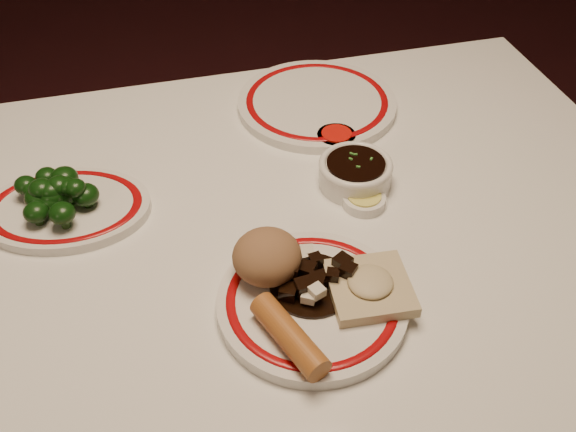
# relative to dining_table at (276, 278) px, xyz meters

# --- Properties ---
(dining_table) EXTENTS (1.20, 0.90, 0.75)m
(dining_table) POSITION_rel_dining_table_xyz_m (0.00, 0.00, 0.00)
(dining_table) COLOR white
(dining_table) RESTS_ON ground
(main_plate) EXTENTS (0.29, 0.29, 0.02)m
(main_plate) POSITION_rel_dining_table_xyz_m (0.01, -0.14, 0.10)
(main_plate) COLOR white
(main_plate) RESTS_ON dining_table
(rice_mound) EXTENTS (0.09, 0.09, 0.06)m
(rice_mound) POSITION_rel_dining_table_xyz_m (-0.03, -0.09, 0.14)
(rice_mound) COLOR #906544
(rice_mound) RESTS_ON main_plate
(spring_roll) EXTENTS (0.07, 0.12, 0.03)m
(spring_roll) POSITION_rel_dining_table_xyz_m (-0.03, -0.20, 0.13)
(spring_roll) COLOR #B0662B
(spring_roll) RESTS_ON main_plate
(fried_wonton) EXTENTS (0.11, 0.11, 0.03)m
(fried_wonton) POSITION_rel_dining_table_xyz_m (0.09, -0.15, 0.12)
(fried_wonton) COLOR #C3B48A
(fried_wonton) RESTS_ON main_plate
(stirfry_heap) EXTENTS (0.11, 0.11, 0.03)m
(stirfry_heap) POSITION_rel_dining_table_xyz_m (0.02, -0.12, 0.12)
(stirfry_heap) COLOR black
(stirfry_heap) RESTS_ON main_plate
(broccoli_plate) EXTENTS (0.27, 0.25, 0.02)m
(broccoli_plate) POSITION_rel_dining_table_xyz_m (-0.28, 0.12, 0.10)
(broccoli_plate) COLOR white
(broccoli_plate) RESTS_ON dining_table
(broccoli_pile) EXTENTS (0.12, 0.12, 0.05)m
(broccoli_pile) POSITION_rel_dining_table_xyz_m (-0.29, 0.12, 0.13)
(broccoli_pile) COLOR #23471C
(broccoli_pile) RESTS_ON broccoli_plate
(soy_bowl) EXTENTS (0.11, 0.11, 0.04)m
(soy_bowl) POSITION_rel_dining_table_xyz_m (0.14, 0.08, 0.11)
(soy_bowl) COLOR white
(soy_bowl) RESTS_ON dining_table
(sweet_sour_dish) EXTENTS (0.06, 0.06, 0.02)m
(sweet_sour_dish) POSITION_rel_dining_table_xyz_m (0.15, 0.19, 0.10)
(sweet_sour_dish) COLOR white
(sweet_sour_dish) RESTS_ON dining_table
(mustard_dish) EXTENTS (0.06, 0.06, 0.02)m
(mustard_dish) POSITION_rel_dining_table_xyz_m (0.14, 0.03, 0.10)
(mustard_dish) COLOR white
(mustard_dish) RESTS_ON dining_table
(far_plate) EXTENTS (0.34, 0.34, 0.02)m
(far_plate) POSITION_rel_dining_table_xyz_m (0.15, 0.29, 0.10)
(far_plate) COLOR white
(far_plate) RESTS_ON dining_table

